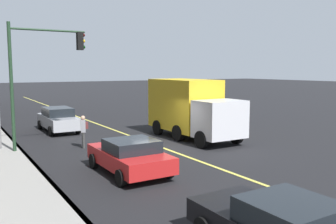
% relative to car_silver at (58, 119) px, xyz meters
% --- Properties ---
extents(ground, '(200.00, 200.00, 0.00)m').
position_rel_car_silver_xyz_m(ground, '(-7.85, -3.27, -0.80)').
color(ground, black).
extents(curb_edge, '(80.00, 0.16, 0.15)m').
position_rel_car_silver_xyz_m(curb_edge, '(-7.85, 3.11, -0.72)').
color(curb_edge, slate).
rests_on(curb_edge, ground).
extents(lane_stripe_center, '(80.00, 0.16, 0.01)m').
position_rel_car_silver_xyz_m(lane_stripe_center, '(-7.85, -3.27, -0.79)').
color(lane_stripe_center, '#D8CC4C').
rests_on(lane_stripe_center, ground).
extents(car_silver, '(4.50, 1.89, 1.55)m').
position_rel_car_silver_xyz_m(car_silver, '(0.00, 0.00, 0.00)').
color(car_silver, '#A8AAB2').
rests_on(car_silver, ground).
extents(car_red, '(4.12, 2.13, 1.35)m').
position_rel_car_silver_xyz_m(car_red, '(-11.07, 0.11, -0.10)').
color(car_red, red).
rests_on(car_red, ground).
extents(truck_yellow, '(6.56, 2.61, 3.40)m').
position_rel_car_silver_xyz_m(truck_yellow, '(-6.28, -6.07, 0.98)').
color(truck_yellow, silver).
rests_on(truck_yellow, ground).
extents(pedestrian_with_backpack, '(0.44, 0.43, 1.67)m').
position_rel_car_silver_xyz_m(pedestrian_with_backpack, '(-5.72, 0.18, 0.17)').
color(pedestrian_with_backpack, '#383838').
rests_on(pedestrian_with_backpack, ground).
extents(traffic_light_mast, '(0.28, 3.66, 6.17)m').
position_rel_car_silver_xyz_m(traffic_light_mast, '(-5.33, 2.12, 3.39)').
color(traffic_light_mast, '#1E3823').
rests_on(traffic_light_mast, ground).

